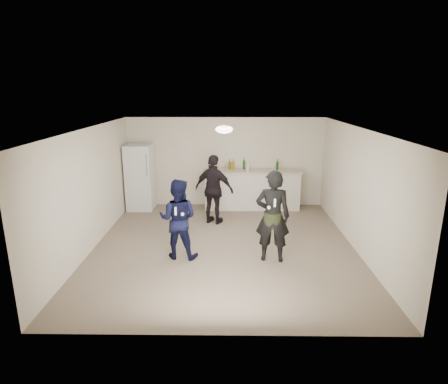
{
  "coord_description": "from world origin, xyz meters",
  "views": [
    {
      "loc": [
        0.1,
        -7.4,
        3.25
      ],
      "look_at": [
        0.0,
        0.2,
        1.15
      ],
      "focal_mm": 30.0,
      "sensor_mm": 36.0,
      "label": 1
    }
  ],
  "objects_px": {
    "counter": "(252,190)",
    "woman": "(273,216)",
    "shaker": "(226,167)",
    "man": "(178,219)",
    "spectator": "(214,190)",
    "fridge": "(140,177)"
  },
  "relations": [
    {
      "from": "fridge",
      "to": "man",
      "type": "bearing_deg",
      "value": -64.9
    },
    {
      "from": "counter",
      "to": "woman",
      "type": "relative_size",
      "value": 1.44
    },
    {
      "from": "spectator",
      "to": "counter",
      "type": "bearing_deg",
      "value": -106.47
    },
    {
      "from": "man",
      "to": "woman",
      "type": "distance_m",
      "value": 1.84
    },
    {
      "from": "shaker",
      "to": "spectator",
      "type": "relative_size",
      "value": 0.1
    },
    {
      "from": "counter",
      "to": "shaker",
      "type": "height_order",
      "value": "shaker"
    },
    {
      "from": "counter",
      "to": "shaker",
      "type": "bearing_deg",
      "value": 177.36
    },
    {
      "from": "counter",
      "to": "spectator",
      "type": "relative_size",
      "value": 1.51
    },
    {
      "from": "counter",
      "to": "fridge",
      "type": "xyz_separation_m",
      "value": [
        -3.1,
        -0.07,
        0.38
      ]
    },
    {
      "from": "counter",
      "to": "shaker",
      "type": "xyz_separation_m",
      "value": [
        -0.74,
        0.03,
        0.65
      ]
    },
    {
      "from": "fridge",
      "to": "man",
      "type": "distance_m",
      "value": 3.44
    },
    {
      "from": "spectator",
      "to": "woman",
      "type": "bearing_deg",
      "value": 143.14
    },
    {
      "from": "shaker",
      "to": "woman",
      "type": "distance_m",
      "value": 3.48
    },
    {
      "from": "counter",
      "to": "man",
      "type": "distance_m",
      "value": 3.59
    },
    {
      "from": "shaker",
      "to": "man",
      "type": "distance_m",
      "value": 3.36
    },
    {
      "from": "counter",
      "to": "man",
      "type": "xyz_separation_m",
      "value": [
        -1.64,
        -3.18,
        0.27
      ]
    },
    {
      "from": "fridge",
      "to": "spectator",
      "type": "distance_m",
      "value": 2.38
    },
    {
      "from": "counter",
      "to": "fridge",
      "type": "distance_m",
      "value": 3.12
    },
    {
      "from": "shaker",
      "to": "woman",
      "type": "relative_size",
      "value": 0.09
    },
    {
      "from": "shaker",
      "to": "spectator",
      "type": "height_order",
      "value": "spectator"
    },
    {
      "from": "counter",
      "to": "fridge",
      "type": "bearing_deg",
      "value": -178.7
    },
    {
      "from": "fridge",
      "to": "shaker",
      "type": "height_order",
      "value": "fridge"
    }
  ]
}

